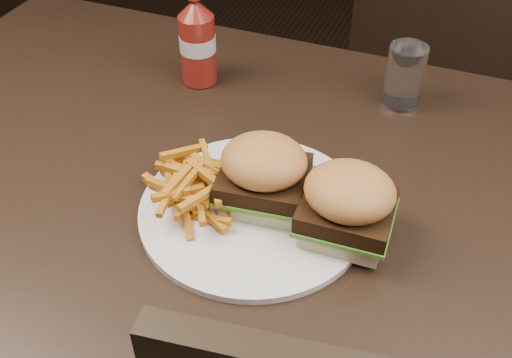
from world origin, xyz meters
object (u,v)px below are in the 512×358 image
(plate, at_px, (253,210))
(tumbler, at_px, (405,74))
(dining_table, at_px, (218,180))
(chair_far, at_px, (454,117))
(ketchup_bottle, at_px, (198,49))

(plate, distance_m, tumbler, 0.35)
(dining_table, height_order, chair_far, dining_table)
(chair_far, bearing_deg, dining_table, 87.64)
(ketchup_bottle, bearing_deg, dining_table, -58.83)
(dining_table, relative_size, tumbler, 12.65)
(chair_far, bearing_deg, ketchup_bottle, 71.39)
(dining_table, height_order, ketchup_bottle, ketchup_bottle)
(chair_far, bearing_deg, tumbler, 98.82)
(plate, bearing_deg, ketchup_bottle, 127.38)
(dining_table, xyz_separation_m, plate, (0.08, -0.06, 0.03))
(dining_table, xyz_separation_m, chair_far, (0.30, 0.74, -0.30))
(dining_table, distance_m, tumbler, 0.34)
(tumbler, bearing_deg, plate, -111.74)
(chair_far, distance_m, plate, 0.89)
(dining_table, xyz_separation_m, tumbler, (0.21, 0.26, 0.08))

